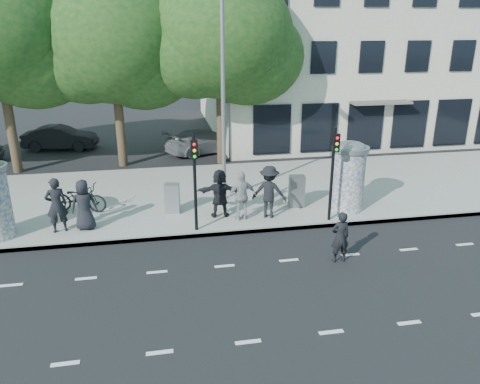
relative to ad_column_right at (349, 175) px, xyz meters
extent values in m
plane|color=black|center=(-5.20, -4.70, -1.54)|extent=(120.00, 120.00, 0.00)
cube|color=gray|center=(-5.20, 2.80, -1.46)|extent=(40.00, 8.00, 0.15)
cube|color=slate|center=(-5.20, -1.15, -1.46)|extent=(40.00, 0.10, 0.16)
cube|color=silver|center=(-5.20, -6.90, -1.53)|extent=(32.00, 0.12, 0.01)
cube|color=silver|center=(-5.20, -3.30, -1.53)|extent=(32.00, 0.12, 0.01)
cylinder|color=beige|center=(0.00, 0.00, -0.24)|extent=(1.20, 1.20, 2.30)
cylinder|color=slate|center=(0.00, 0.00, 0.99)|extent=(1.36, 1.36, 0.16)
ellipsoid|color=slate|center=(0.00, 0.00, 1.07)|extent=(1.10, 1.10, 0.38)
cylinder|color=black|center=(-5.80, -0.85, 0.31)|extent=(0.11, 0.11, 3.40)
cube|color=black|center=(-5.80, -1.03, 1.51)|extent=(0.22, 0.14, 0.62)
cylinder|color=black|center=(-1.00, -0.85, 0.31)|extent=(0.11, 0.11, 3.40)
cube|color=black|center=(-1.00, -1.03, 1.51)|extent=(0.22, 0.14, 0.62)
cylinder|color=slate|center=(-4.40, 2.00, 2.61)|extent=(0.16, 0.16, 8.00)
cylinder|color=#38281C|center=(-13.70, 7.80, 0.82)|extent=(0.44, 0.44, 4.73)
cylinder|color=#38281C|center=(-8.70, 8.00, 0.67)|extent=(0.44, 0.44, 4.41)
ellipsoid|color=#133614|center=(-8.70, 8.00, 4.54)|extent=(6.80, 6.80, 5.78)
cylinder|color=#38281C|center=(-3.70, 7.60, 0.76)|extent=(0.44, 0.44, 4.59)
ellipsoid|color=#133614|center=(-3.70, 7.60, 4.79)|extent=(7.00, 7.00, 5.95)
cube|color=#B3AC96|center=(6.80, 15.30, 4.46)|extent=(20.00, 15.00, 12.00)
cube|color=black|center=(6.80, 7.75, 0.06)|extent=(18.00, 0.10, 2.60)
cube|color=#59544C|center=(4.80, 7.40, 1.36)|extent=(3.20, 0.90, 0.12)
cube|color=#194C8C|center=(-2.70, 7.75, 1.66)|extent=(1.60, 0.06, 0.30)
imported|color=black|center=(-9.53, -0.10, -0.50)|extent=(0.88, 0.58, 1.77)
imported|color=black|center=(-10.41, -0.14, -0.43)|extent=(0.80, 0.64, 1.92)
imported|color=black|center=(-3.08, -0.17, -0.42)|extent=(1.43, 1.12, 1.94)
imported|color=#969699|center=(-4.10, -0.26, -0.48)|extent=(1.14, 0.76, 1.81)
imported|color=black|center=(-4.83, 0.19, -0.49)|extent=(1.72, 0.78, 1.79)
imported|color=black|center=(-1.72, -3.61, -0.73)|extent=(0.61, 0.42, 1.62)
imported|color=black|center=(-9.95, 1.58, -0.84)|extent=(1.28, 2.19, 1.09)
cube|color=gray|center=(-6.53, 0.86, -0.82)|extent=(0.59, 0.47, 1.13)
cube|color=slate|center=(-1.78, 0.65, -0.77)|extent=(0.64, 0.50, 1.23)
imported|color=black|center=(-12.37, 12.02, -0.87)|extent=(1.86, 4.19, 1.34)
imported|color=#5A5E62|center=(-4.26, 9.80, -0.87)|extent=(3.57, 4.95, 1.33)
camera|label=1|loc=(-6.99, -15.59, 5.35)|focal=35.00mm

